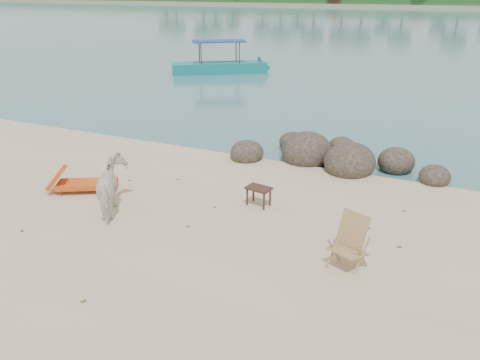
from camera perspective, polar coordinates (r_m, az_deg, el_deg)
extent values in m
plane|color=#396872|center=(96.89, 23.01, 17.90)|extent=(400.00, 400.00, 0.00)
cube|color=tan|center=(176.79, 24.46, 19.03)|extent=(420.00, 90.00, 1.40)
ellipsoid|color=#2F281F|center=(14.44, 0.84, 3.23)|extent=(1.02, 1.12, 0.76)
ellipsoid|color=#2F281F|center=(14.49, 8.14, 3.44)|extent=(1.52, 1.68, 1.14)
ellipsoid|color=#2F281F|center=(13.83, 13.21, 2.07)|extent=(1.47, 1.61, 1.10)
ellipsoid|color=#2F281F|center=(14.45, 18.50, 2.07)|extent=(1.07, 1.17, 0.80)
ellipsoid|color=#2F281F|center=(13.76, 22.62, 0.28)|extent=(0.83, 0.92, 0.63)
ellipsoid|color=#2F281F|center=(15.66, 6.38, 4.54)|extent=(0.87, 0.95, 0.65)
ellipsoid|color=#2F281F|center=(15.46, 12.26, 3.90)|extent=(0.84, 0.93, 0.63)
imported|color=white|center=(11.19, -15.22, -0.94)|extent=(1.44, 1.64, 1.28)
plane|color=brown|center=(13.16, -13.29, -0.17)|extent=(0.13, 0.13, 0.00)
plane|color=brown|center=(10.47, -6.38, -5.79)|extent=(0.11, 0.11, 0.00)
plane|color=brown|center=(14.10, -13.57, 1.34)|extent=(0.13, 0.13, 0.00)
plane|color=brown|center=(13.00, -7.58, -0.04)|extent=(0.13, 0.13, 0.00)
plane|color=brown|center=(11.75, 19.35, -3.72)|extent=(0.13, 0.13, 0.00)
plane|color=brown|center=(11.30, -3.14, -3.46)|extent=(0.14, 0.14, 0.00)
plane|color=brown|center=(10.71, 15.43, -5.84)|extent=(0.11, 0.11, 0.00)
plane|color=brown|center=(13.44, -16.81, -0.07)|extent=(0.10, 0.10, 0.00)
plane|color=brown|center=(8.58, -18.52, -14.00)|extent=(0.14, 0.14, 0.00)
plane|color=brown|center=(11.27, -25.02, -5.78)|extent=(0.14, 0.14, 0.00)
plane|color=brown|center=(10.17, 18.84, -7.88)|extent=(0.14, 0.14, 0.00)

